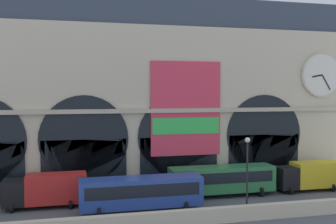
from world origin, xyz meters
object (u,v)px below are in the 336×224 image
(box_truck_midwest, at_px, (47,189))
(box_truck_east, at_px, (310,175))
(bus_mideast, at_px, (222,179))
(bus_center, at_px, (141,192))
(street_lamp_quayside, at_px, (247,166))

(box_truck_midwest, xyz_separation_m, box_truck_east, (27.59, -0.19, 0.00))
(bus_mideast, bearing_deg, bus_center, -159.86)
(bus_center, xyz_separation_m, bus_mideast, (9.04, 3.31, 0.00))
(box_truck_midwest, relative_size, street_lamp_quayside, 1.09)
(bus_center, height_order, box_truck_east, box_truck_east)
(bus_center, bearing_deg, bus_mideast, 20.14)
(box_truck_midwest, height_order, box_truck_east, same)
(box_truck_midwest, distance_m, bus_center, 9.03)
(bus_center, bearing_deg, box_truck_east, 9.60)
(box_truck_midwest, relative_size, bus_center, 0.68)
(bus_mideast, relative_size, box_truck_east, 1.47)
(box_truck_midwest, bearing_deg, bus_mideast, -0.45)
(box_truck_midwest, distance_m, bus_mideast, 17.38)
(bus_mideast, xyz_separation_m, box_truck_east, (10.21, -0.06, -0.08))
(bus_center, relative_size, street_lamp_quayside, 1.59)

